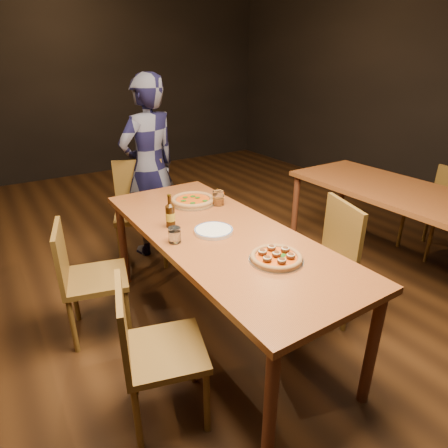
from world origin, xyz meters
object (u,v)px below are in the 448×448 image
table_main (220,242)px  plate_stack (214,231)px  chair_main_sw (96,278)px  pizza_margherita (193,200)px  chair_main_nw (165,350)px  table_right (408,201)px  chair_nbr_right (433,211)px  chair_main_e (313,263)px  water_glass (175,235)px  diner (150,168)px  pizza_meatball (276,257)px  chair_end (141,213)px  amber_glass (218,198)px  beer_bottle (170,216)px

table_main → plate_stack: 0.09m
chair_main_sw → pizza_margherita: bearing=-67.8°
chair_main_nw → pizza_margherita: bearing=-19.3°
table_right → chair_main_nw: chair_main_nw is taller
chair_main_nw → chair_nbr_right: size_ratio=0.99×
chair_main_e → water_glass: size_ratio=9.95×
chair_nbr_right → diner: 2.69m
chair_main_sw → chair_nbr_right: bearing=-85.6°
diner → plate_stack: bearing=68.2°
chair_main_nw → chair_main_sw: 0.86m
chair_main_nw → pizza_meatball: chair_main_nw is taller
table_right → pizza_margherita: bearing=155.3°
table_main → chair_main_sw: 0.85m
diner → chair_end: bearing=25.0°
chair_nbr_right → plate_stack: size_ratio=3.53×
amber_glass → pizza_meatball: bearing=-101.9°
chair_main_sw → diner: diner is taller
chair_nbr_right → water_glass: size_ratio=9.17×
table_right → chair_end: chair_end is taller
pizza_meatball → water_glass: size_ratio=3.19×
chair_main_e → chair_nbr_right: (1.73, 0.14, -0.04)m
chair_nbr_right → pizza_margherita: 2.34m
chair_main_e → plate_stack: size_ratio=3.84×
chair_main_nw → plate_stack: bearing=-35.3°
table_main → pizza_meatball: 0.49m
pizza_meatball → diner: diner is taller
chair_end → plate_stack: 1.25m
chair_main_e → beer_bottle: (-0.82, 0.48, 0.37)m
diner → chair_nbr_right: bearing=130.4°
table_main → diner: size_ratio=1.22×
pizza_meatball → beer_bottle: size_ratio=1.39×
table_main → pizza_margherita: size_ratio=5.76×
chair_nbr_right → amber_glass: 2.17m
beer_bottle → water_glass: bearing=-109.7°
amber_glass → chair_main_nw: bearing=-135.2°
chair_main_nw → pizza_margherita: (0.69, 0.96, 0.35)m
beer_bottle → plate_stack: bearing=-50.2°
chair_main_nw → beer_bottle: bearing=-12.7°
water_glass → amber_glass: (0.54, 0.38, 0.01)m
beer_bottle → chair_main_e: bearing=-30.6°
chair_end → pizza_margherita: 0.77m
chair_main_e → beer_bottle: 1.02m
chair_main_sw → water_glass: 0.68m
table_main → plate_stack: size_ratio=8.32×
table_main → amber_glass: amber_glass is taller
chair_main_sw → beer_bottle: size_ratio=3.98×
chair_main_sw → pizza_meatball: (0.75, -0.90, 0.35)m
chair_main_e → pizza_meatball: chair_main_e is taller
chair_end → chair_nbr_right: 2.74m
chair_main_e → chair_main_sw: bearing=-100.0°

